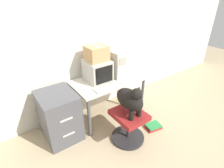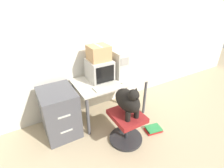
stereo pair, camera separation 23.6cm
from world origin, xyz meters
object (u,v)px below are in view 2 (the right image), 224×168
pc_tower (117,63)px  filing_cabinet (60,113)px  dog (128,100)px  office_chair (126,126)px  cardboard_box (99,53)px  book_stack_floor (153,129)px  keyboard (107,87)px  crt_monitor (99,70)px

pc_tower → filing_cabinet: (-1.11, -0.11, -0.57)m
pc_tower → dog: (-0.31, -0.80, -0.21)m
office_chair → cardboard_box: bearing=92.6°
book_stack_floor → pc_tower: bearing=103.1°
office_chair → book_stack_floor: 0.57m
keyboard → cardboard_box: 0.55m
filing_cabinet → book_stack_floor: 1.55m
filing_cabinet → book_stack_floor: size_ratio=2.53×
crt_monitor → filing_cabinet: size_ratio=0.55×
pc_tower → dog: 0.88m
office_chair → filing_cabinet: filing_cabinet is taller
pc_tower → filing_cabinet: size_ratio=0.61×
crt_monitor → dog: size_ratio=0.88×
keyboard → book_stack_floor: (0.57, -0.54, -0.71)m
crt_monitor → book_stack_floor: size_ratio=1.41×
keyboard → office_chair: bearing=-82.1°
filing_cabinet → cardboard_box: bearing=8.8°
office_chair → dog: (-0.00, -0.01, 0.46)m
crt_monitor → office_chair: 1.00m
cardboard_box → keyboard: bearing=-95.2°
dog → book_stack_floor: 0.87m
crt_monitor → pc_tower: (0.34, -0.00, 0.06)m
keyboard → cardboard_box: bearing=84.8°
keyboard → office_chair: 0.66m
dog → cardboard_box: 0.92m
pc_tower → cardboard_box: bearing=179.0°
pc_tower → office_chair: pc_tower is taller
keyboard → office_chair: size_ratio=0.86×
crt_monitor → dog: bearing=-87.5°
keyboard → pc_tower: bearing=40.3°
cardboard_box → book_stack_floor: 1.54m
filing_cabinet → keyboard: bearing=-15.4°
pc_tower → book_stack_floor: bearing=-76.9°
keyboard → filing_cabinet: filing_cabinet is taller
pc_tower → cardboard_box: size_ratio=1.45×
pc_tower → cardboard_box: cardboard_box is taller
dog → book_stack_floor: (0.51, -0.06, -0.71)m
crt_monitor → book_stack_floor: (0.54, -0.86, -0.87)m
dog → filing_cabinet: bearing=139.6°
book_stack_floor → filing_cabinet: bearing=150.4°
dog → crt_monitor: bearing=92.5°
keyboard → crt_monitor: bearing=84.7°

